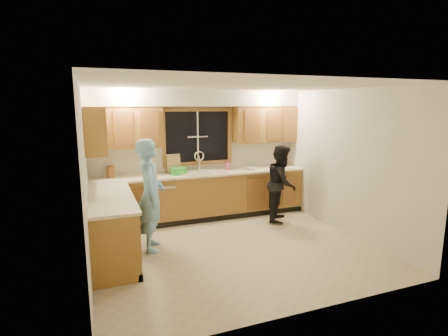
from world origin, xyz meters
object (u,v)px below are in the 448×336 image
object	(u,v)px
soap_bottle	(228,165)
bowl	(251,168)
stove	(114,241)
knife_block	(110,172)
dish_crate	(178,171)
woman	(282,183)
dishwasher	(160,202)
sink	(202,175)
man	(151,195)

from	to	relation	value
soap_bottle	bowl	bearing A→B (deg)	-19.74
stove	knife_block	size ratio (longest dim) A/B	4.35
dish_crate	woman	bearing A→B (deg)	-19.89
bowl	stove	bearing A→B (deg)	-147.85
dishwasher	dish_crate	distance (m)	0.68
dishwasher	knife_block	size ratio (longest dim) A/B	3.97
knife_block	dish_crate	xyz separation A→B (m)	(1.22, -0.19, -0.04)
knife_block	bowl	xyz separation A→B (m)	(2.73, -0.22, -0.08)
stove	sink	bearing A→B (deg)	45.39
man	knife_block	xyz separation A→B (m)	(-0.50, 1.35, 0.16)
knife_block	bowl	bearing A→B (deg)	-36.06
man	woman	world-z (taller)	man
woman	bowl	world-z (taller)	woman
man	dishwasher	bearing A→B (deg)	-6.36
knife_block	woman	bearing A→B (deg)	-47.09
dishwasher	dish_crate	bearing A→B (deg)	-0.05
stove	bowl	bearing A→B (deg)	32.15
stove	bowl	world-z (taller)	bowl
sink	man	xyz separation A→B (m)	(-1.20, -1.18, 0.00)
dish_crate	sink	bearing A→B (deg)	1.78
sink	bowl	distance (m)	1.03
stove	bowl	xyz separation A→B (m)	(2.83, 1.78, 0.50)
bowl	dish_crate	bearing A→B (deg)	178.79
soap_bottle	stove	bearing A→B (deg)	-140.83
dishwasher	knife_block	world-z (taller)	knife_block
woman	dish_crate	distance (m)	2.00
stove	woman	distance (m)	3.39
knife_block	stove	bearing A→B (deg)	-124.23
dishwasher	soap_bottle	bearing A→B (deg)	5.15
soap_bottle	man	bearing A→B (deg)	-144.00
sink	bowl	world-z (taller)	sink
dishwasher	dish_crate	size ratio (longest dim) A/B	2.95
man	woman	size ratio (longest dim) A/B	1.17
dishwasher	woman	world-z (taller)	woman
stove	bowl	size ratio (longest dim) A/B	4.35
dishwasher	man	distance (m)	1.30
woman	soap_bottle	xyz separation A→B (m)	(-0.81, 0.81, 0.28)
dishwasher	knife_block	xyz separation A→B (m)	(-0.85, 0.19, 0.61)
woman	soap_bottle	world-z (taller)	woman
dishwasher	knife_block	bearing A→B (deg)	167.64
dishwasher	bowl	world-z (taller)	bowl
bowl	man	bearing A→B (deg)	-153.07
woman	soap_bottle	bearing A→B (deg)	81.84
stove	woman	bearing A→B (deg)	19.60
sink	knife_block	xyz separation A→B (m)	(-1.70, 0.17, 0.16)
knife_block	bowl	size ratio (longest dim) A/B	1.00
sink	dish_crate	xyz separation A→B (m)	(-0.48, -0.01, 0.12)
woman	stove	bearing A→B (deg)	146.42
man	dish_crate	bearing A→B (deg)	-21.25
dish_crate	bowl	bearing A→B (deg)	-1.21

